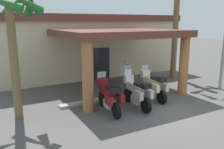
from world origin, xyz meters
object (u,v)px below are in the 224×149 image
motorcycle_maroon (109,96)px  palm_tree_roadside (11,19)px  motorcycle_cream (153,86)px  motorcycle_silver (137,92)px  palm_tree_near_portico (177,4)px  motel_building (79,43)px  pedestrian (126,74)px

motorcycle_maroon → palm_tree_roadside: bearing=75.3°
motorcycle_maroon → motorcycle_cream: bearing=-75.0°
motorcycle_silver → palm_tree_near_portico: palm_tree_near_portico is taller
palm_tree_roadside → motel_building: bearing=51.1°
motorcycle_silver → palm_tree_roadside: (-4.74, 1.53, 3.16)m
pedestrian → palm_tree_roadside: palm_tree_roadside is taller
motorcycle_cream → palm_tree_roadside: 6.95m
motel_building → motorcycle_silver: bearing=-94.0°
pedestrian → palm_tree_roadside: (-5.69, -0.78, 2.85)m
palm_tree_near_portico → palm_tree_roadside: 10.57m
motorcycle_maroon → palm_tree_near_portico: bearing=-57.6°
motel_building → palm_tree_roadside: size_ratio=2.75×
motorcycle_cream → palm_tree_near_portico: bearing=-48.1°
pedestrian → motorcycle_silver: bearing=-154.2°
motorcycle_cream → motorcycle_maroon: bearing=105.1°
motel_building → pedestrian: bearing=-87.8°
pedestrian → motorcycle_maroon: bearing=-178.5°
palm_tree_roadside → motorcycle_maroon: bearing=-22.5°
motorcycle_cream → pedestrian: bearing=20.5°
motorcycle_maroon → motorcycle_cream: 2.75m
motorcycle_silver → motorcycle_cream: bearing=-64.6°
motorcycle_maroon → palm_tree_roadside: size_ratio=0.43×
palm_tree_near_portico → motorcycle_maroon: bearing=-155.3°
motel_building → motorcycle_silver: motel_building is taller
motorcycle_maroon → palm_tree_near_portico: 8.75m
motel_building → palm_tree_near_portico: (4.64, -5.29, 2.70)m
motorcycle_cream → pedestrian: pedestrian is taller
motorcycle_silver → pedestrian: size_ratio=1.27×
motorcycle_maroon → palm_tree_roadside: (-3.37, 1.40, 3.16)m
motorcycle_maroon → pedestrian: size_ratio=1.27×
motel_building → palm_tree_near_portico: size_ratio=2.11×
motorcycle_cream → palm_tree_near_portico: (4.26, 2.87, 4.17)m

